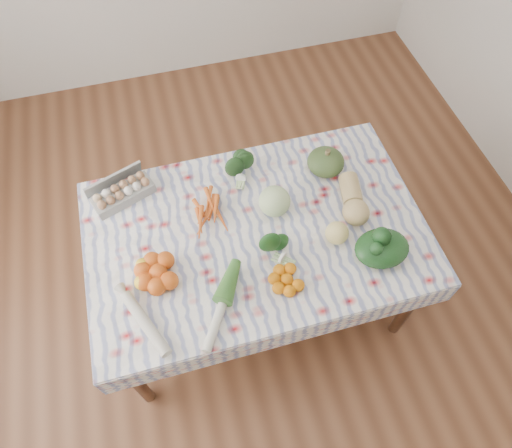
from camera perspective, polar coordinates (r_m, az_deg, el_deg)
The scene contains 16 objects.
ground at distance 2.91m, azimuth 0.00°, elevation -8.70°, with size 4.50×4.50×0.00m, color brown.
dining_table at distance 2.31m, azimuth 0.00°, elevation -1.89°, with size 1.60×1.00×0.75m.
tablecloth at distance 2.24m, azimuth 0.00°, elevation -0.88°, with size 1.66×1.06×0.01m, color white.
egg_carton at distance 2.41m, azimuth -16.29°, elevation 3.66°, with size 0.31×0.13×0.08m, color #9B9C97.
carrot_bunch at distance 2.28m, azimuth -6.17°, elevation 1.45°, with size 0.22×0.20×0.04m, color #D75E1E.
kale_bunch at distance 2.39m, azimuth -1.86°, elevation 7.02°, with size 0.14×0.13×0.13m, color #1B3C18.
kabocha_squash at distance 2.44m, azimuth 8.72°, elevation 7.68°, with size 0.20×0.20×0.13m, color #3E5628.
cabbage at distance 2.24m, azimuth 2.33°, elevation 2.86°, with size 0.16×0.16×0.16m, color #B7D48F.
butternut_squash at distance 2.31m, azimuth 12.08°, elevation 3.12°, with size 0.13×0.28×0.13m, color tan.
orange_cluster at distance 2.12m, azimuth -12.18°, elevation -5.94°, with size 0.27×0.27×0.09m, color #D15414.
broccoli at distance 2.12m, azimuth 2.25°, elevation -3.40°, with size 0.14×0.14×0.10m, color #184717.
mandarin_cluster at distance 2.08m, azimuth 3.89°, elevation -6.88°, with size 0.20×0.20×0.06m, color orange.
grapefruit at distance 2.20m, azimuth 10.07°, elevation -1.11°, with size 0.11×0.11×0.11m, color #E9D375.
spinach_bag at distance 2.20m, azimuth 15.45°, elevation -2.94°, with size 0.26×0.21×0.11m, color #133414.
daikon at distance 2.06m, azimuth -13.65°, elevation -11.97°, with size 0.05×0.05×0.36m, color beige.
leek at distance 2.04m, azimuth -4.30°, elevation -10.21°, with size 0.05×0.05×0.42m, color beige.
Camera 1 is at (-0.31, -1.13, 2.67)m, focal length 32.00 mm.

